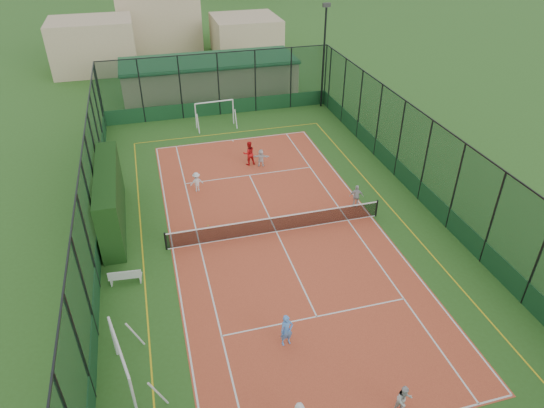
{
  "coord_description": "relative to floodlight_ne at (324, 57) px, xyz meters",
  "views": [
    {
      "loc": [
        -5.74,
        -20.19,
        15.21
      ],
      "look_at": [
        0.01,
        0.92,
        1.2
      ],
      "focal_mm": 32.0,
      "sensor_mm": 36.0,
      "label": 1
    }
  ],
  "objects": [
    {
      "name": "child_near_mid",
      "position": [
        -10.27,
        -24.05,
        -3.38
      ],
      "size": [
        0.58,
        0.42,
        1.47
      ],
      "primitive_type": "imported",
      "rotation": [
        0.0,
        0.0,
        0.14
      ],
      "color": "#5496F0",
      "rests_on": "court_slab"
    },
    {
      "name": "child_near_right",
      "position": [
        -7.27,
        -28.01,
        -3.49
      ],
      "size": [
        0.61,
        0.48,
        1.25
      ],
      "primitive_type": "imported",
      "rotation": [
        0.0,
        0.0,
        0.01
      ],
      "color": "silver",
      "rests_on": "court_slab"
    },
    {
      "name": "futsal_goal_far",
      "position": [
        -9.37,
        -1.78,
        -3.15
      ],
      "size": [
        3.07,
        1.04,
        1.95
      ],
      "primitive_type": null,
      "rotation": [
        0.0,
        0.0,
        0.05
      ],
      "color": "white",
      "rests_on": "ground"
    },
    {
      "name": "floodlight_ne",
      "position": [
        0.0,
        0.0,
        0.0
      ],
      "size": [
        0.6,
        0.26,
        8.25
      ],
      "primitive_type": null,
      "color": "black",
      "rests_on": "ground"
    },
    {
      "name": "child_far_left",
      "position": [
        -12.08,
        -11.27,
        -3.49
      ],
      "size": [
        0.86,
        0.57,
        1.25
      ],
      "primitive_type": "imported",
      "rotation": [
        0.0,
        0.0,
        3.27
      ],
      "color": "silver",
      "rests_on": "court_slab"
    },
    {
      "name": "perimeter_fence",
      "position": [
        -8.6,
        -16.6,
        -1.62
      ],
      "size": [
        18.12,
        34.12,
        5.0
      ],
      "primitive_type": null,
      "color": "#10321E",
      "rests_on": "ground"
    },
    {
      "name": "court_slab",
      "position": [
        -8.6,
        -16.6,
        -4.12
      ],
      "size": [
        11.17,
        23.97,
        0.01
      ],
      "primitive_type": "cube",
      "color": "#AA3B25",
      "rests_on": "ground"
    },
    {
      "name": "white_bench",
      "position": [
        -16.4,
        -18.66,
        -3.7
      ],
      "size": [
        1.53,
        0.55,
        0.84
      ],
      "primitive_type": null,
      "rotation": [
        0.0,
        0.0,
        -0.09
      ],
      "color": "white",
      "rests_on": "ground"
    },
    {
      "name": "clubhouse",
      "position": [
        -8.6,
        5.4,
        -2.55
      ],
      "size": [
        15.2,
        7.2,
        3.15
      ],
      "primitive_type": null,
      "color": "tan",
      "rests_on": "ground"
    },
    {
      "name": "tennis_net",
      "position": [
        -8.6,
        -16.6,
        -3.59
      ],
      "size": [
        11.67,
        0.12,
        1.06
      ],
      "primitive_type": null,
      "color": "black",
      "rests_on": "ground"
    },
    {
      "name": "hedge_left",
      "position": [
        -16.9,
        -13.47,
        -2.52
      ],
      "size": [
        1.1,
        7.35,
        3.22
      ],
      "primitive_type": "cube",
      "color": "black",
      "rests_on": "ground"
    },
    {
      "name": "ground",
      "position": [
        -8.6,
        -16.6,
        -4.12
      ],
      "size": [
        300.0,
        300.0,
        0.0
      ],
      "primitive_type": "plane",
      "color": "#2E5B1F",
      "rests_on": "ground"
    },
    {
      "name": "child_far_back",
      "position": [
        -7.57,
        -9.16,
        -3.52
      ],
      "size": [
        1.16,
        0.63,
        1.19
      ],
      "primitive_type": "imported",
      "rotation": [
        0.0,
        0.0,
        2.88
      ],
      "color": "white",
      "rests_on": "court_slab"
    },
    {
      "name": "child_far_right",
      "position": [
        -3.51,
        -15.4,
        -3.42
      ],
      "size": [
        0.88,
        0.61,
        1.38
      ],
      "primitive_type": "imported",
      "rotation": [
        0.0,
        0.0,
        2.77
      ],
      "color": "silver",
      "rests_on": "court_slab"
    },
    {
      "name": "futsal_goal_near",
      "position": [
        -16.48,
        -24.3,
        -3.12
      ],
      "size": [
        3.25,
        1.58,
        2.02
      ],
      "primitive_type": null,
      "rotation": [
        0.0,
        0.0,
        1.8
      ],
      "color": "white",
      "rests_on": "ground"
    },
    {
      "name": "coach",
      "position": [
        -8.27,
        -8.72,
        -3.3
      ],
      "size": [
        0.86,
        0.71,
        1.64
      ],
      "primitive_type": "imported",
      "rotation": [
        0.0,
        0.0,
        3.26
      ],
      "color": "red",
      "rests_on": "court_slab"
    },
    {
      "name": "tennis_balls",
      "position": [
        -7.93,
        -15.27,
        -4.08
      ],
      "size": [
        7.0,
        0.33,
        0.07
      ],
      "color": "#CCE033",
      "rests_on": "court_slab"
    }
  ]
}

